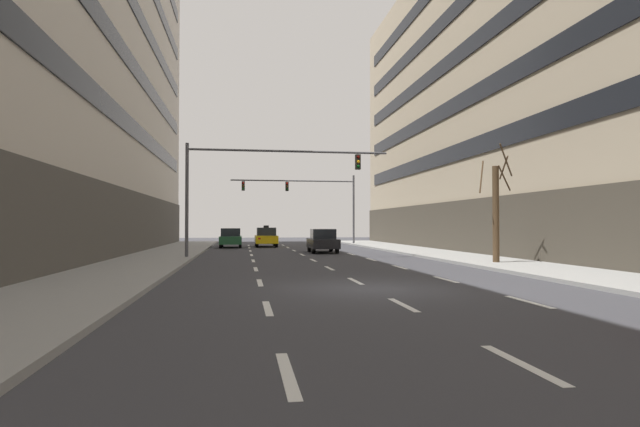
{
  "coord_description": "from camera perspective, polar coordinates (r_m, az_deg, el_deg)",
  "views": [
    {
      "loc": [
        -3.62,
        -14.29,
        1.82
      ],
      "look_at": [
        0.55,
        13.25,
        2.44
      ],
      "focal_mm": 28.79,
      "sensor_mm": 36.0,
      "label": 1
    }
  ],
  "objects": [
    {
      "name": "ground_plane",
      "position": [
        14.85,
        5.64,
        -8.32
      ],
      "size": [
        120.0,
        120.0,
        0.0
      ],
      "primitive_type": "plane",
      "color": "#38383D"
    },
    {
      "name": "sidewalk_left",
      "position": [
        15.09,
        -26.26,
        -7.81
      ],
      "size": [
        4.0,
        80.0,
        0.14
      ],
      "primitive_type": "cube",
      "color": "gray",
      "rests_on": "ground"
    },
    {
      "name": "sidewalk_right",
      "position": [
        18.6,
        30.95,
        -6.5
      ],
      "size": [
        4.0,
        80.0,
        0.14
      ],
      "primitive_type": "cube",
      "color": "gray",
      "rests_on": "ground"
    },
    {
      "name": "lane_stripe_l1_s2",
      "position": [
        6.57,
        -3.65,
        -17.34
      ],
      "size": [
        0.16,
        2.0,
        0.01
      ],
      "primitive_type": "cube",
      "color": "silver",
      "rests_on": "ground"
    },
    {
      "name": "lane_stripe_l1_s3",
      "position": [
        11.45,
        -5.85,
        -10.41
      ],
      "size": [
        0.16,
        2.0,
        0.01
      ],
      "primitive_type": "cube",
      "color": "silver",
      "rests_on": "ground"
    },
    {
      "name": "lane_stripe_l1_s4",
      "position": [
        16.4,
        -6.7,
        -7.64
      ],
      "size": [
        0.16,
        2.0,
        0.01
      ],
      "primitive_type": "cube",
      "color": "silver",
      "rests_on": "ground"
    },
    {
      "name": "lane_stripe_l1_s5",
      "position": [
        21.37,
        -7.15,
        -6.15
      ],
      "size": [
        0.16,
        2.0,
        0.01
      ],
      "primitive_type": "cube",
      "color": "silver",
      "rests_on": "ground"
    },
    {
      "name": "lane_stripe_l1_s6",
      "position": [
        26.36,
        -7.43,
        -5.23
      ],
      "size": [
        0.16,
        2.0,
        0.01
      ],
      "primitive_type": "cube",
      "color": "silver",
      "rests_on": "ground"
    },
    {
      "name": "lane_stripe_l1_s7",
      "position": [
        31.35,
        -7.62,
        -4.59
      ],
      "size": [
        0.16,
        2.0,
        0.01
      ],
      "primitive_type": "cube",
      "color": "silver",
      "rests_on": "ground"
    },
    {
      "name": "lane_stripe_l1_s8",
      "position": [
        36.34,
        -7.76,
        -4.14
      ],
      "size": [
        0.16,
        2.0,
        0.01
      ],
      "primitive_type": "cube",
      "color": "silver",
      "rests_on": "ground"
    },
    {
      "name": "lane_stripe_l1_s9",
      "position": [
        41.33,
        -7.86,
        -3.79
      ],
      "size": [
        0.16,
        2.0,
        0.01
      ],
      "primitive_type": "cube",
      "color": "silver",
      "rests_on": "ground"
    },
    {
      "name": "lane_stripe_l1_s10",
      "position": [
        46.33,
        -7.94,
        -3.52
      ],
      "size": [
        0.16,
        2.0,
        0.01
      ],
      "primitive_type": "cube",
      "color": "silver",
      "rests_on": "ground"
    },
    {
      "name": "lane_stripe_l2_s2",
      "position": [
        7.48,
        21.47,
        -15.25
      ],
      "size": [
        0.16,
        2.0,
        0.01
      ],
      "primitive_type": "cube",
      "color": "silver",
      "rests_on": "ground"
    },
    {
      "name": "lane_stripe_l2_s3",
      "position": [
        11.99,
        9.22,
        -9.98
      ],
      "size": [
        0.16,
        2.0,
        0.01
      ],
      "primitive_type": "cube",
      "color": "silver",
      "rests_on": "ground"
    },
    {
      "name": "lane_stripe_l2_s4",
      "position": [
        16.79,
        3.94,
        -7.49
      ],
      "size": [
        0.16,
        2.0,
        0.01
      ],
      "primitive_type": "cube",
      "color": "silver",
      "rests_on": "ground"
    },
    {
      "name": "lane_stripe_l2_s5",
      "position": [
        21.67,
        1.05,
        -6.09
      ],
      "size": [
        0.16,
        2.0,
        0.01
      ],
      "primitive_type": "cube",
      "color": "silver",
      "rests_on": "ground"
    },
    {
      "name": "lane_stripe_l2_s6",
      "position": [
        26.6,
        -0.76,
        -5.2
      ],
      "size": [
        0.16,
        2.0,
        0.01
      ],
      "primitive_type": "cube",
      "color": "silver",
      "rests_on": "ground"
    },
    {
      "name": "lane_stripe_l2_s7",
      "position": [
        31.55,
        -2.01,
        -4.58
      ],
      "size": [
        0.16,
        2.0,
        0.01
      ],
      "primitive_type": "cube",
      "color": "silver",
      "rests_on": "ground"
    },
    {
      "name": "lane_stripe_l2_s8",
      "position": [
        36.51,
        -2.91,
        -4.13
      ],
      "size": [
        0.16,
        2.0,
        0.01
      ],
      "primitive_type": "cube",
      "color": "silver",
      "rests_on": "ground"
    },
    {
      "name": "lane_stripe_l2_s9",
      "position": [
        41.49,
        -3.6,
        -3.79
      ],
      "size": [
        0.16,
        2.0,
        0.01
      ],
      "primitive_type": "cube",
      "color": "silver",
      "rests_on": "ground"
    },
    {
      "name": "lane_stripe_l2_s10",
      "position": [
        46.47,
        -4.14,
        -3.52
      ],
      "size": [
        0.16,
        2.0,
        0.01
      ],
      "primitive_type": "cube",
      "color": "silver",
      "rests_on": "ground"
    },
    {
      "name": "lane_stripe_l3_s3",
      "position": [
        13.25,
        22.15,
        -9.07
      ],
      "size": [
        0.16,
        2.0,
        0.01
      ],
      "primitive_type": "cube",
      "color": "silver",
      "rests_on": "ground"
    },
    {
      "name": "lane_stripe_l3_s4",
      "position": [
        17.71,
        13.78,
        -7.14
      ],
      "size": [
        0.16,
        2.0,
        0.01
      ],
      "primitive_type": "cube",
      "color": "silver",
      "rests_on": "ground"
    },
    {
      "name": "lane_stripe_l3_s5",
      "position": [
        22.39,
        8.88,
        -5.92
      ],
      "size": [
        0.16,
        2.0,
        0.01
      ],
      "primitive_type": "cube",
      "color": "silver",
      "rests_on": "ground"
    },
    {
      "name": "lane_stripe_l3_s6",
      "position": [
        27.19,
        5.7,
        -5.11
      ],
      "size": [
        0.16,
        2.0,
        0.01
      ],
      "primitive_type": "cube",
      "color": "silver",
      "rests_on": "ground"
    },
    {
      "name": "lane_stripe_l3_s7",
      "position": [
        32.05,
        3.48,
        -4.53
      ],
      "size": [
        0.16,
        2.0,
        0.01
      ],
      "primitive_type": "cube",
      "color": "silver",
      "rests_on": "ground"
    },
    {
      "name": "lane_stripe_l3_s8",
      "position": [
        36.95,
        1.85,
        -4.1
      ],
      "size": [
        0.16,
        2.0,
        0.01
      ],
      "primitive_type": "cube",
      "color": "silver",
      "rests_on": "ground"
    },
    {
      "name": "lane_stripe_l3_s9",
      "position": [
        41.87,
        0.61,
        -3.77
      ],
      "size": [
        0.16,
        2.0,
        0.01
      ],
      "primitive_type": "cube",
      "color": "silver",
      "rests_on": "ground"
    },
    {
      "name": "lane_stripe_l3_s10",
      "position": [
        46.81,
        -0.38,
        -3.51
      ],
      "size": [
        0.16,
        2.0,
        0.01
      ],
      "primitive_type": "cube",
      "color": "silver",
      "rests_on": "ground"
    },
    {
      "name": "taxi_driving_0",
      "position": [
        43.04,
        -6.02,
        -2.65
      ],
      "size": [
        1.8,
        4.28,
        1.78
      ],
      "color": "black",
      "rests_on": "ground"
    },
    {
      "name": "car_driving_1",
      "position": [
        42.0,
        -9.89,
        -2.7
      ],
      "size": [
        1.74,
        4.15,
        1.56
      ],
      "color": "black",
      "rests_on": "ground"
    },
    {
      "name": "car_driving_2",
      "position": [
        33.87,
        0.3,
        -3.07
      ],
      "size": [
        1.82,
        4.18,
        1.55
      ],
      "color": "black",
      "rests_on": "ground"
    },
    {
      "name": "traffic_signal_0",
      "position": [
        28.07,
        -7.24,
        4.27
      ],
      "size": [
        11.03,
        0.35,
        6.05
      ],
      "color": "#4C4C51",
      "rests_on": "sidewalk_left"
    },
    {
      "name": "traffic_signal_1",
      "position": [
        46.87,
        -1.12,
        2.2
      ],
      "size": [
        11.33,
        0.34,
        6.28
      ],
      "color": "#4C4C51",
      "rests_on": "sidewalk_right"
    },
    {
      "name": "street_tree_0",
      "position": [
        24.58,
        18.97,
        0.29
      ],
      "size": [
        1.64,
        1.64,
        5.29
      ],
      "color": "#4C3823",
      "rests_on": "sidewalk_right"
    }
  ]
}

